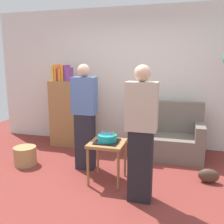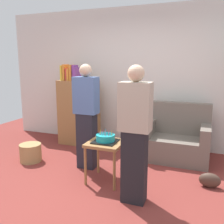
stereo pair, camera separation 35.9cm
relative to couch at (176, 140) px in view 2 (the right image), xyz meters
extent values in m
plane|color=maroon|center=(-0.74, -1.48, -0.34)|extent=(8.00, 8.00, 0.00)
cube|color=silver|center=(-0.74, 0.57, 1.01)|extent=(6.00, 0.10, 2.70)
cube|color=#6B6056|center=(0.00, -0.06, -0.14)|extent=(1.10, 0.70, 0.40)
cube|color=#6B6056|center=(0.00, 0.21, 0.34)|extent=(1.10, 0.16, 0.56)
cube|color=#6B6056|center=(-0.47, -0.06, 0.18)|extent=(0.16, 0.70, 0.24)
cube|color=#6B6056|center=(0.47, -0.06, 0.18)|extent=(0.16, 0.70, 0.24)
cube|color=olive|center=(-1.95, 0.11, 0.31)|extent=(0.80, 0.36, 1.30)
cube|color=gold|center=(-2.27, 0.11, 1.11)|extent=(0.04, 0.22, 0.30)
cube|color=orange|center=(-2.22, 0.11, 1.12)|extent=(0.04, 0.20, 0.31)
cube|color=red|center=(-2.17, 0.11, 1.08)|extent=(0.04, 0.19, 0.24)
cube|color=orange|center=(-2.12, 0.11, 1.07)|extent=(0.04, 0.24, 0.23)
cube|color=orange|center=(-2.07, 0.11, 1.11)|extent=(0.05, 0.21, 0.31)
cube|color=#7F3D93|center=(-2.01, 0.11, 1.11)|extent=(0.05, 0.18, 0.30)
cube|color=#7F3D93|center=(-1.96, 0.11, 1.09)|extent=(0.04, 0.26, 0.26)
cube|color=olive|center=(-0.81, -1.22, 0.22)|extent=(0.48, 0.48, 0.04)
cylinder|color=olive|center=(-1.02, -1.43, -0.07)|extent=(0.04, 0.04, 0.54)
cylinder|color=olive|center=(-0.60, -1.43, -0.07)|extent=(0.04, 0.04, 0.54)
cylinder|color=olive|center=(-1.02, -1.01, -0.07)|extent=(0.04, 0.04, 0.54)
cylinder|color=olive|center=(-0.60, -1.01, -0.07)|extent=(0.04, 0.04, 0.54)
cube|color=black|center=(-0.81, -1.22, 0.24)|extent=(0.32, 0.32, 0.02)
cylinder|color=teal|center=(-0.81, -1.22, 0.30)|extent=(0.26, 0.26, 0.09)
cylinder|color=#F2CC4C|center=(-0.72, -1.22, 0.37)|extent=(0.01, 0.01, 0.06)
cylinder|color=#F2CC4C|center=(-0.75, -1.16, 0.36)|extent=(0.01, 0.01, 0.05)
cylinder|color=#EA668C|center=(-0.79, -1.14, 0.37)|extent=(0.01, 0.01, 0.05)
cylinder|color=#66B2E5|center=(-0.85, -1.14, 0.37)|extent=(0.01, 0.01, 0.06)
cylinder|color=#EA668C|center=(-0.87, -1.18, 0.37)|extent=(0.01, 0.01, 0.05)
cylinder|color=#F2CC4C|center=(-0.89, -1.21, 0.37)|extent=(0.01, 0.01, 0.06)
cylinder|color=#EA668C|center=(-0.88, -1.26, 0.37)|extent=(0.01, 0.01, 0.05)
cylinder|color=#66B2E5|center=(-0.84, -1.28, 0.37)|extent=(0.01, 0.01, 0.06)
cylinder|color=#EA668C|center=(-0.79, -1.29, 0.37)|extent=(0.01, 0.01, 0.06)
cylinder|color=#EA668C|center=(-0.75, -1.25, 0.36)|extent=(0.01, 0.01, 0.05)
cube|color=#23232D|center=(-1.27, -0.88, 0.10)|extent=(0.28, 0.20, 0.88)
cube|color=#4C6BA3|center=(-1.27, -0.88, 0.82)|extent=(0.36, 0.22, 0.56)
sphere|color=#D1A889|center=(-1.27, -0.88, 1.19)|extent=(0.19, 0.19, 0.19)
cube|color=black|center=(-0.30, -1.58, 0.10)|extent=(0.28, 0.20, 0.88)
cube|color=#B2A893|center=(-0.30, -1.58, 0.82)|extent=(0.36, 0.22, 0.56)
sphere|color=#D1A889|center=(-0.30, -1.58, 1.19)|extent=(0.19, 0.19, 0.19)
cylinder|color=#A88451|center=(-2.28, -1.01, -0.19)|extent=(0.36, 0.36, 0.30)
ellipsoid|color=#473328|center=(0.56, -0.89, -0.24)|extent=(0.28, 0.14, 0.20)
camera|label=1|loc=(0.11, -4.37, 1.31)|focal=40.00mm
camera|label=2|loc=(0.46, -4.25, 1.31)|focal=40.00mm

